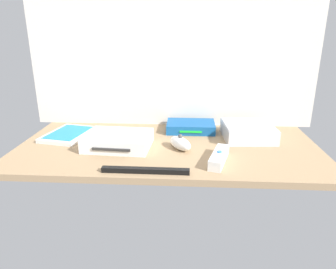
{
  "coord_description": "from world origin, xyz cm",
  "views": [
    {
      "loc": [
        5.94,
        -96.35,
        37.48
      ],
      "look_at": [
        0.0,
        0.0,
        4.0
      ],
      "focal_mm": 33.15,
      "sensor_mm": 36.0,
      "label": 1
    }
  ],
  "objects_px": {
    "game_case": "(69,134)",
    "remote_nunchuk": "(180,143)",
    "network_router": "(191,127)",
    "mini_computer": "(248,131)",
    "sensor_bar": "(145,170)",
    "remote_wand": "(219,157)",
    "game_console": "(118,140)"
  },
  "relations": [
    {
      "from": "remote_wand",
      "to": "sensor_bar",
      "type": "xyz_separation_m",
      "value": [
        -0.21,
        -0.09,
        -0.01
      ]
    },
    {
      "from": "sensor_bar",
      "to": "remote_nunchuk",
      "type": "bearing_deg",
      "value": 63.8
    },
    {
      "from": "network_router",
      "to": "sensor_bar",
      "type": "bearing_deg",
      "value": -108.56
    },
    {
      "from": "mini_computer",
      "to": "game_case",
      "type": "distance_m",
      "value": 0.65
    },
    {
      "from": "mini_computer",
      "to": "network_router",
      "type": "relative_size",
      "value": 1.0
    },
    {
      "from": "game_console",
      "to": "mini_computer",
      "type": "bearing_deg",
      "value": 17.49
    },
    {
      "from": "mini_computer",
      "to": "remote_wand",
      "type": "bearing_deg",
      "value": -119.62
    },
    {
      "from": "game_console",
      "to": "mini_computer",
      "type": "relative_size",
      "value": 1.21
    },
    {
      "from": "sensor_bar",
      "to": "network_router",
      "type": "bearing_deg",
      "value": 71.72
    },
    {
      "from": "game_case",
      "to": "remote_wand",
      "type": "relative_size",
      "value": 1.4
    },
    {
      "from": "game_case",
      "to": "sensor_bar",
      "type": "relative_size",
      "value": 0.89
    },
    {
      "from": "game_console",
      "to": "remote_wand",
      "type": "xyz_separation_m",
      "value": [
        0.32,
        -0.1,
        -0.01
      ]
    },
    {
      "from": "network_router",
      "to": "remote_nunchuk",
      "type": "bearing_deg",
      "value": -100.31
    },
    {
      "from": "game_console",
      "to": "mini_computer",
      "type": "height_order",
      "value": "mini_computer"
    },
    {
      "from": "remote_nunchuk",
      "to": "remote_wand",
      "type": "bearing_deg",
      "value": -74.49
    },
    {
      "from": "game_console",
      "to": "remote_nunchuk",
      "type": "distance_m",
      "value": 0.2
    },
    {
      "from": "remote_nunchuk",
      "to": "sensor_bar",
      "type": "distance_m",
      "value": 0.2
    },
    {
      "from": "mini_computer",
      "to": "sensor_bar",
      "type": "xyz_separation_m",
      "value": [
        -0.33,
        -0.3,
        -0.02
      ]
    },
    {
      "from": "remote_wand",
      "to": "game_console",
      "type": "bearing_deg",
      "value": 177.79
    },
    {
      "from": "game_case",
      "to": "sensor_bar",
      "type": "height_order",
      "value": "game_case"
    },
    {
      "from": "remote_nunchuk",
      "to": "game_case",
      "type": "bearing_deg",
      "value": 130.69
    },
    {
      "from": "network_router",
      "to": "remote_wand",
      "type": "relative_size",
      "value": 1.19
    },
    {
      "from": "game_console",
      "to": "game_case",
      "type": "height_order",
      "value": "game_console"
    },
    {
      "from": "game_console",
      "to": "remote_wand",
      "type": "relative_size",
      "value": 1.44
    },
    {
      "from": "network_router",
      "to": "remote_nunchuk",
      "type": "distance_m",
      "value": 0.19
    },
    {
      "from": "game_case",
      "to": "remote_nunchuk",
      "type": "xyz_separation_m",
      "value": [
        0.41,
        -0.1,
        0.01
      ]
    },
    {
      "from": "sensor_bar",
      "to": "mini_computer",
      "type": "bearing_deg",
      "value": 42.83
    },
    {
      "from": "game_console",
      "to": "remote_nunchuk",
      "type": "height_order",
      "value": "remote_nunchuk"
    },
    {
      "from": "network_router",
      "to": "remote_nunchuk",
      "type": "xyz_separation_m",
      "value": [
        -0.04,
        -0.19,
        0.0
      ]
    },
    {
      "from": "mini_computer",
      "to": "sensor_bar",
      "type": "height_order",
      "value": "mini_computer"
    },
    {
      "from": "game_case",
      "to": "network_router",
      "type": "distance_m",
      "value": 0.45
    },
    {
      "from": "game_console",
      "to": "remote_wand",
      "type": "distance_m",
      "value": 0.34
    }
  ]
}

